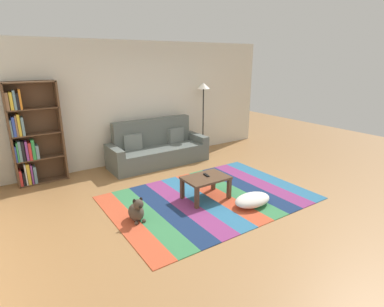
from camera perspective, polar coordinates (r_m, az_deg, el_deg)
name	(u,v)px	position (r m, az deg, el deg)	size (l,w,h in m)	color
ground_plane	(207,195)	(5.45, 2.94, -7.76)	(14.00, 14.00, 0.00)	#9E7042
back_wall	(143,102)	(7.20, -9.29, 9.50)	(6.80, 0.10, 2.70)	silver
rug	(210,198)	(5.33, 3.34, -8.30)	(3.38, 2.32, 0.01)	#C64C2D
couch	(157,149)	(6.98, -6.53, 0.83)	(2.26, 0.80, 1.00)	#59605B
bookshelf	(30,138)	(6.42, -28.15, 2.67)	(0.90, 0.28, 1.94)	brown
coffee_table	(206,181)	(5.18, 2.61, -5.15)	(0.75, 0.52, 0.39)	#513826
pouf	(252,200)	(5.12, 11.30, -8.55)	(0.67, 0.41, 0.19)	white
dog	(137,211)	(4.64, -10.39, -10.59)	(0.22, 0.35, 0.40)	#473D33
standing_lamp	(203,95)	(7.66, 2.16, 10.99)	(0.32, 0.32, 1.75)	black
tv_remote	(206,175)	(5.20, 2.71, -4.07)	(0.04, 0.15, 0.02)	black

